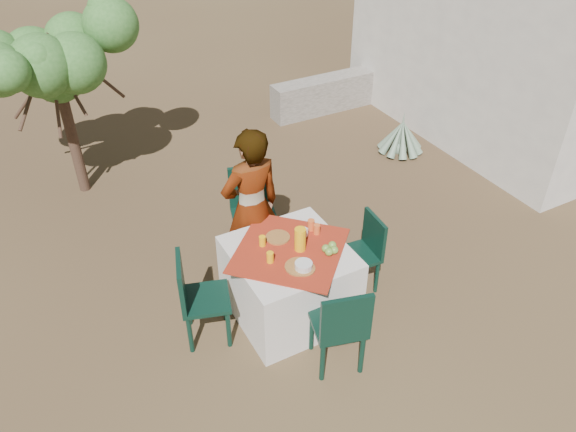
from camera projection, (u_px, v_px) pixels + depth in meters
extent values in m
plane|color=#39261A|center=(226.00, 311.00, 5.47)|extent=(160.00, 160.00, 0.00)
cube|color=white|center=(289.00, 282.00, 5.26)|extent=(1.02, 1.02, 0.75)
cube|color=#A62818|center=(289.00, 250.00, 5.04)|extent=(1.30, 1.30, 0.01)
cylinder|color=black|center=(241.00, 248.00, 5.86)|extent=(0.05, 0.05, 0.49)
cylinder|color=black|center=(275.00, 243.00, 5.93)|extent=(0.05, 0.05, 0.49)
cylinder|color=black|center=(236.00, 227.00, 6.16)|extent=(0.05, 0.05, 0.49)
cylinder|color=black|center=(269.00, 223.00, 6.22)|extent=(0.05, 0.05, 0.49)
cube|color=black|center=(254.00, 217.00, 5.90)|extent=(0.56, 0.56, 0.04)
cube|color=black|center=(250.00, 186.00, 5.91)|extent=(0.45, 0.17, 0.48)
cylinder|color=black|center=(349.00, 324.00, 5.02)|extent=(0.04, 0.04, 0.46)
cylinder|color=black|center=(312.00, 330.00, 4.96)|extent=(0.04, 0.04, 0.46)
cylinder|color=black|center=(362.00, 353.00, 4.75)|extent=(0.04, 0.04, 0.46)
cylinder|color=black|center=(322.00, 361.00, 4.69)|extent=(0.04, 0.04, 0.46)
cube|color=black|center=(338.00, 323.00, 4.72)|extent=(0.53, 0.53, 0.04)
cube|color=black|center=(347.00, 319.00, 4.42)|extent=(0.43, 0.15, 0.45)
cylinder|color=black|center=(229.00, 328.00, 4.99)|extent=(0.04, 0.04, 0.45)
cylinder|color=black|center=(225.00, 301.00, 5.26)|extent=(0.04, 0.04, 0.45)
cylinder|color=black|center=(190.00, 334.00, 4.94)|extent=(0.04, 0.04, 0.45)
cylinder|color=black|center=(188.00, 306.00, 5.21)|extent=(0.04, 0.04, 0.45)
cube|color=black|center=(206.00, 299.00, 4.97)|extent=(0.53, 0.53, 0.04)
cube|color=black|center=(181.00, 282.00, 4.80)|extent=(0.16, 0.41, 0.44)
cylinder|color=black|center=(335.00, 266.00, 5.71)|extent=(0.04, 0.04, 0.41)
cylinder|color=black|center=(350.00, 285.00, 5.48)|extent=(0.04, 0.04, 0.41)
cylinder|color=black|center=(362.00, 258.00, 5.80)|extent=(0.04, 0.04, 0.41)
cylinder|color=black|center=(377.00, 276.00, 5.57)|extent=(0.04, 0.04, 0.41)
cube|color=black|center=(357.00, 255.00, 5.52)|extent=(0.41, 0.41, 0.04)
cube|color=black|center=(374.00, 234.00, 5.45)|extent=(0.07, 0.38, 0.40)
imported|color=#8C6651|center=(252.00, 208.00, 5.41)|extent=(0.64, 0.44, 1.69)
cylinder|color=#493124|center=(72.00, 136.00, 6.78)|extent=(0.13, 0.13, 1.53)
sphere|color=#2D6224|center=(57.00, 76.00, 6.33)|extent=(0.66, 0.66, 0.66)
sphere|color=#2D6224|center=(107.00, 52.00, 6.47)|extent=(0.61, 0.61, 0.61)
sphere|color=#2D6224|center=(1.00, 72.00, 6.14)|extent=(0.57, 0.57, 0.57)
sphere|color=#2D6224|center=(53.00, 39.00, 6.67)|extent=(0.59, 0.59, 0.59)
sphere|color=#2D6224|center=(70.00, 87.00, 5.93)|extent=(0.52, 0.52, 0.52)
sphere|color=slate|center=(400.00, 149.00, 8.00)|extent=(0.21, 0.21, 0.21)
cone|color=slate|center=(402.00, 131.00, 7.84)|extent=(0.12, 0.12, 0.61)
cone|color=slate|center=(410.00, 135.00, 7.91)|extent=(0.38, 0.18, 0.52)
cone|color=slate|center=(406.00, 132.00, 7.97)|extent=(0.36, 0.23, 0.53)
cone|color=slate|center=(400.00, 131.00, 7.99)|extent=(0.25, 0.35, 0.54)
cone|color=slate|center=(395.00, 132.00, 7.97)|extent=(0.15, 0.37, 0.52)
cone|color=slate|center=(392.00, 134.00, 7.91)|extent=(0.30, 0.32, 0.54)
cone|color=slate|center=(392.00, 137.00, 7.85)|extent=(0.38, 0.18, 0.52)
cone|color=slate|center=(397.00, 140.00, 7.79)|extent=(0.36, 0.23, 0.53)
cone|color=slate|center=(403.00, 141.00, 7.77)|extent=(0.25, 0.35, 0.54)
cone|color=slate|center=(408.00, 140.00, 7.78)|extent=(0.15, 0.37, 0.52)
cone|color=slate|center=(411.00, 138.00, 7.84)|extent=(0.30, 0.32, 0.54)
cube|color=silver|center=(530.00, 22.00, 8.02)|extent=(3.20, 4.20, 3.00)
cube|color=gray|center=(346.00, 90.00, 9.11)|extent=(2.60, 0.35, 0.55)
cylinder|color=brown|center=(278.00, 237.00, 5.17)|extent=(0.23, 0.23, 0.01)
cylinder|color=brown|center=(299.00, 267.00, 4.84)|extent=(0.25, 0.25, 0.01)
cylinder|color=#FBB00F|center=(262.00, 241.00, 5.06)|extent=(0.06, 0.06, 0.10)
cylinder|color=#FBB00F|center=(270.00, 257.00, 4.87)|extent=(0.06, 0.06, 0.10)
cylinder|color=#FBB00F|center=(300.00, 239.00, 4.97)|extent=(0.10, 0.10, 0.23)
cylinder|color=brown|center=(304.00, 268.00, 4.82)|extent=(0.21, 0.21, 0.01)
cylinder|color=silver|center=(304.00, 265.00, 4.80)|extent=(0.15, 0.15, 0.06)
cylinder|color=orange|center=(317.00, 229.00, 5.20)|extent=(0.06, 0.06, 0.10)
cylinder|color=orange|center=(311.00, 225.00, 5.25)|extent=(0.07, 0.07, 0.11)
cube|color=silver|center=(304.00, 233.00, 5.15)|extent=(0.08, 0.06, 0.09)
sphere|color=olive|center=(326.00, 248.00, 4.99)|extent=(0.08, 0.08, 0.08)
sphere|color=olive|center=(332.00, 245.00, 5.02)|extent=(0.08, 0.08, 0.08)
sphere|color=olive|center=(334.00, 250.00, 4.97)|extent=(0.08, 0.08, 0.08)
sphere|color=olive|center=(329.00, 252.00, 4.95)|extent=(0.08, 0.08, 0.08)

